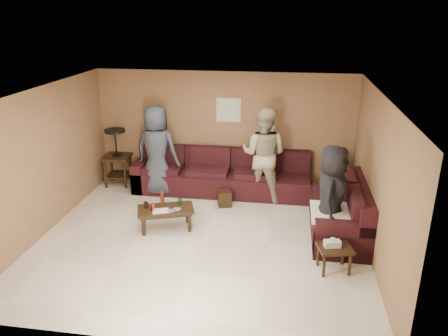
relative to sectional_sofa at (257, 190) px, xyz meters
name	(u,v)px	position (x,y,z in m)	size (l,w,h in m)	color
room	(200,146)	(-0.81, -1.52, 1.34)	(5.60, 5.50, 2.50)	beige
sectional_sofa	(257,190)	(0.00, 0.00, 0.00)	(4.65, 2.90, 0.97)	black
coffee_table	(165,211)	(-1.52, -1.25, 0.02)	(1.08, 0.78, 0.69)	black
end_table_left	(117,156)	(-3.14, 0.63, 0.33)	(0.59, 0.59, 1.26)	black
side_table_right	(334,250)	(1.32, -2.15, 0.03)	(0.56, 0.50, 0.55)	black
waste_bin	(224,198)	(-0.64, -0.13, -0.17)	(0.26, 0.26, 0.31)	black
wall_art	(229,110)	(-0.71, 0.96, 1.37)	(0.52, 0.04, 0.52)	tan
person_left	(157,150)	(-2.12, 0.31, 0.62)	(0.92, 0.60, 1.89)	#323945
person_middle	(264,154)	(0.09, 0.34, 0.64)	(0.94, 0.73, 1.93)	tan
person_right	(331,196)	(1.30, -1.30, 0.53)	(0.83, 0.54, 1.71)	black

